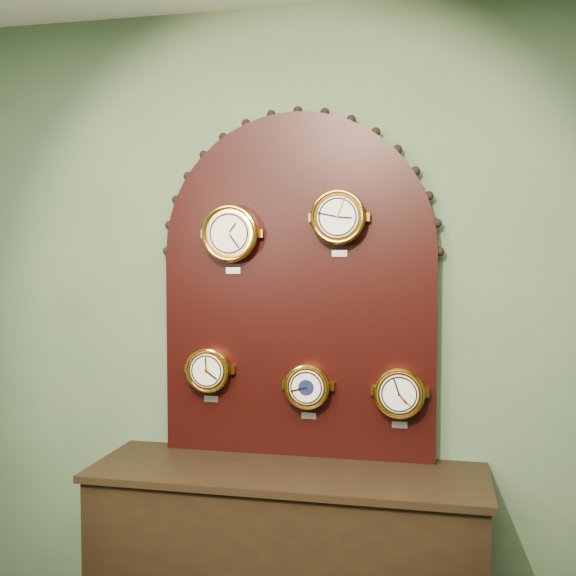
% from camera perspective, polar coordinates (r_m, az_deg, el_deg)
% --- Properties ---
extents(wall_back, '(4.00, 0.00, 4.00)m').
position_cam_1_polar(wall_back, '(3.15, 0.96, -3.02)').
color(wall_back, '#476042').
rests_on(wall_back, ground).
extents(shop_counter, '(1.60, 0.50, 0.80)m').
position_cam_1_polar(shop_counter, '(3.16, -0.08, -21.88)').
color(shop_counter, black).
rests_on(shop_counter, ground_plane).
extents(display_board, '(1.26, 0.06, 1.53)m').
position_cam_1_polar(display_board, '(3.08, 0.79, 1.06)').
color(display_board, black).
rests_on(display_board, shop_counter).
extents(roman_clock, '(0.25, 0.08, 0.30)m').
position_cam_1_polar(roman_clock, '(3.08, -4.64, 4.40)').
color(roman_clock, orange).
rests_on(roman_clock, display_board).
extents(arabic_clock, '(0.23, 0.08, 0.28)m').
position_cam_1_polar(arabic_clock, '(2.98, 4.11, 5.73)').
color(arabic_clock, orange).
rests_on(arabic_clock, display_board).
extents(hygrometer, '(0.20, 0.08, 0.25)m').
position_cam_1_polar(hygrometer, '(3.16, -6.43, -6.59)').
color(hygrometer, orange).
rests_on(hygrometer, display_board).
extents(barometer, '(0.20, 0.08, 0.25)m').
position_cam_1_polar(barometer, '(3.06, 1.59, -7.94)').
color(barometer, orange).
rests_on(barometer, display_board).
extents(tide_clock, '(0.21, 0.08, 0.27)m').
position_cam_1_polar(tide_clock, '(3.02, 9.01, -8.37)').
color(tide_clock, orange).
rests_on(tide_clock, display_board).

